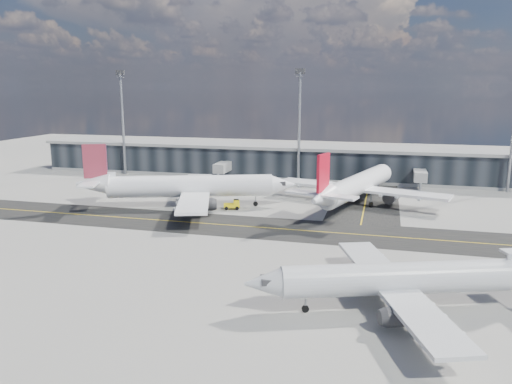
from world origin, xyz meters
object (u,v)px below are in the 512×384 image
(airliner_redtail, at_px, (357,185))
(airliner_near, at_px, (406,279))
(airliner_af, at_px, (187,186))
(baggage_tug, at_px, (233,204))
(service_van, at_px, (371,188))

(airliner_redtail, height_order, airliner_near, airliner_redtail)
(airliner_redtail, bearing_deg, airliner_af, -145.47)
(baggage_tug, distance_m, service_van, 37.53)
(airliner_near, relative_size, service_van, 7.45)
(airliner_af, height_order, airliner_redtail, airliner_af)
(baggage_tug, height_order, service_van, baggage_tug)
(airliner_near, xyz_separation_m, service_van, (-5.90, 66.01, -2.88))
(airliner_near, distance_m, service_van, 66.34)
(airliner_af, xyz_separation_m, service_van, (36.07, 27.27, -3.72))
(airliner_near, distance_m, baggage_tug, 51.07)
(baggage_tug, bearing_deg, service_van, 116.30)
(airliner_redtail, relative_size, baggage_tug, 12.07)
(airliner_af, distance_m, baggage_tug, 10.19)
(service_van, bearing_deg, airliner_redtail, -96.31)
(airliner_af, relative_size, service_van, 9.27)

